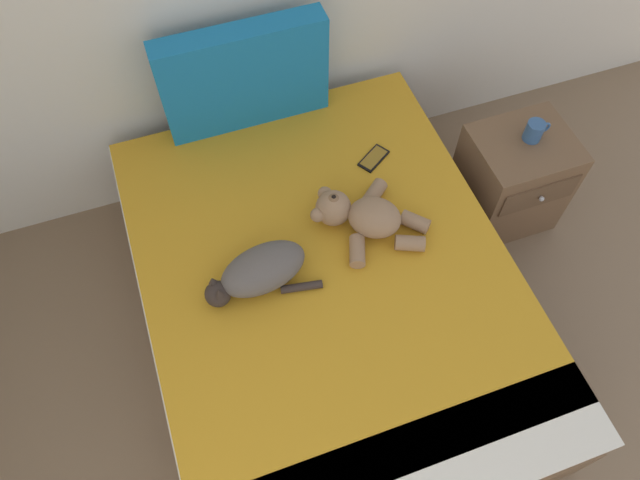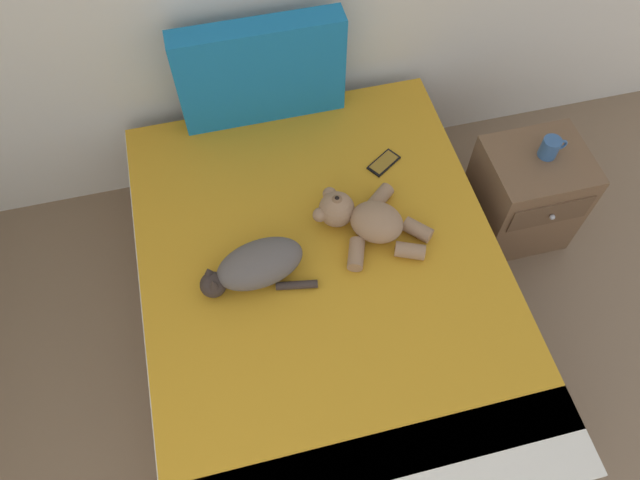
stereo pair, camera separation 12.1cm
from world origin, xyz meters
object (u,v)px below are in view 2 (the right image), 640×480
cell_phone (384,163)px  nightstand (525,195)px  patterned_cushion (261,73)px  mug (550,148)px  teddy_bear (365,219)px  cat (255,266)px  bed (324,300)px

cell_phone → nightstand: size_ratio=0.31×
patterned_cushion → nightstand: patterned_cushion is taller
patterned_cushion → mug: size_ratio=6.04×
patterned_cushion → teddy_bear: 0.79m
cat → cell_phone: size_ratio=2.69×
nightstand → teddy_bear: bearing=-169.8°
teddy_bear → nightstand: bearing=10.2°
cat → mug: cat is taller
teddy_bear → cell_phone: size_ratio=2.83×
bed → mug: 1.18m
bed → cell_phone: (0.38, 0.45, 0.27)m
patterned_cushion → teddy_bear: bearing=-69.8°
cat → teddy_bear: (0.46, 0.11, -0.00)m
bed → patterned_cushion: (-0.07, 0.87, 0.51)m
bed → mug: (1.08, 0.32, 0.33)m
cell_phone → patterned_cushion: bearing=136.6°
cat → nightstand: (1.32, 0.26, -0.32)m
mug → cat: bearing=-168.2°
nightstand → cat: bearing=-168.7°
cell_phone → teddy_bear: bearing=-120.2°
bed → cell_phone: cell_phone is taller
nightstand → mug: size_ratio=4.46×
patterned_cushion → cell_phone: patterned_cushion is taller
bed → nightstand: 1.10m
teddy_bear → cell_phone: bearing=59.8°
patterned_cushion → cell_phone: size_ratio=4.44×
patterned_cushion → mug: patterned_cushion is taller
cell_phone → mug: bearing=-10.7°
cat → patterned_cushion: bearing=76.9°
cat → cell_phone: (0.64, 0.41, -0.07)m
patterned_cushion → cat: (-0.19, -0.83, -0.17)m
cat → teddy_bear: size_ratio=0.95×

